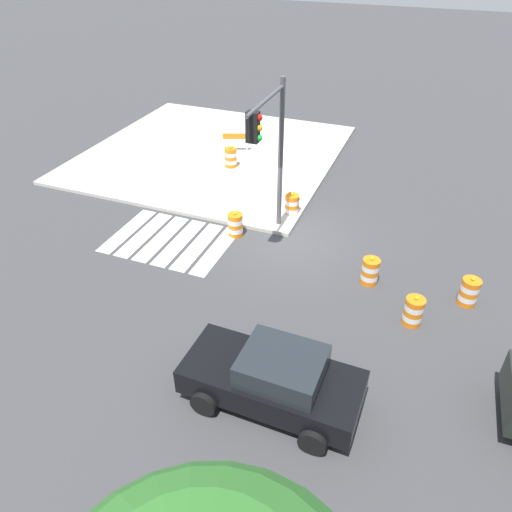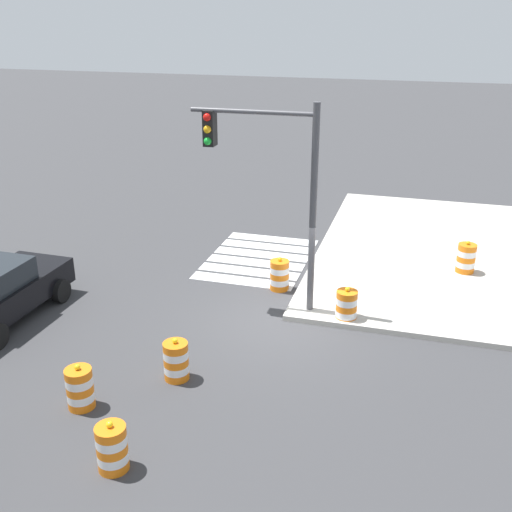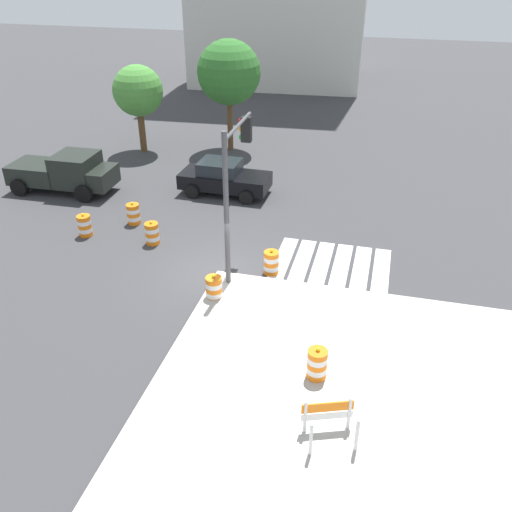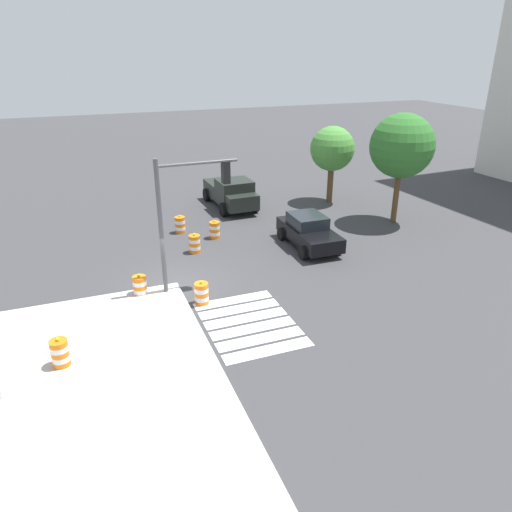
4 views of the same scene
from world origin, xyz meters
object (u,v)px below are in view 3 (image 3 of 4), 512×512
(sports_car, at_px, (224,178))
(traffic_barrel_far_curb, at_px, (85,226))
(traffic_barrel_crosswalk_end, at_px, (271,263))
(traffic_barrel_near_corner, at_px, (214,289))
(traffic_barrel_median_far, at_px, (133,214))
(traffic_barrel_median_near, at_px, (152,233))
(traffic_light_pole, at_px, (235,171))
(pickup_truck, at_px, (67,172))
(street_tree_streetside_mid, at_px, (229,73))
(street_tree_streetside_near, at_px, (138,91))
(traffic_barrel_on_sidewalk, at_px, (317,364))
(construction_barricade, at_px, (329,417))

(sports_car, distance_m, traffic_barrel_far_curb, 7.14)
(traffic_barrel_crosswalk_end, bearing_deg, traffic_barrel_near_corner, -124.57)
(traffic_barrel_crosswalk_end, bearing_deg, traffic_barrel_median_far, 159.21)
(sports_car, relative_size, traffic_barrel_crosswalk_end, 4.25)
(sports_car, distance_m, traffic_barrel_median_near, 5.79)
(traffic_barrel_crosswalk_end, distance_m, traffic_light_pole, 3.70)
(pickup_truck, xyz_separation_m, traffic_light_pole, (10.07, -5.11, 2.94))
(pickup_truck, relative_size, traffic_barrel_far_curb, 5.10)
(traffic_barrel_median_near, bearing_deg, sports_car, 76.92)
(street_tree_streetside_mid, bearing_deg, traffic_light_pole, -72.46)
(pickup_truck, xyz_separation_m, street_tree_streetside_mid, (5.94, 7.98, 3.43))
(pickup_truck, height_order, traffic_barrel_far_curb, pickup_truck)
(sports_car, relative_size, street_tree_streetside_near, 0.89)
(traffic_barrel_on_sidewalk, xyz_separation_m, construction_barricade, (0.59, -1.99, 0.12))
(street_tree_streetside_near, bearing_deg, traffic_barrel_near_corner, -57.19)
(pickup_truck, height_order, traffic_barrel_on_sidewalk, pickup_truck)
(traffic_barrel_near_corner, distance_m, traffic_barrel_crosswalk_end, 2.65)
(traffic_barrel_crosswalk_end, distance_m, traffic_barrel_median_near, 5.32)
(construction_barricade, distance_m, street_tree_streetside_near, 23.23)
(traffic_barrel_near_corner, xyz_separation_m, traffic_barrel_median_near, (-3.70, 3.25, 0.00))
(traffic_barrel_near_corner, height_order, street_tree_streetside_near, street_tree_streetside_near)
(traffic_barrel_on_sidewalk, height_order, street_tree_streetside_mid, street_tree_streetside_mid)
(street_tree_streetside_near, bearing_deg, construction_barricade, -54.43)
(traffic_barrel_far_curb, distance_m, street_tree_streetside_mid, 12.96)
(sports_car, relative_size, pickup_truck, 0.83)
(traffic_barrel_near_corner, height_order, traffic_barrel_on_sidewalk, traffic_barrel_on_sidewalk)
(construction_barricade, height_order, street_tree_streetside_mid, street_tree_streetside_mid)
(pickup_truck, height_order, street_tree_streetside_mid, street_tree_streetside_mid)
(traffic_barrel_median_near, distance_m, traffic_light_pole, 5.31)
(construction_barricade, bearing_deg, sports_car, 116.59)
(traffic_barrel_crosswalk_end, relative_size, construction_barricade, 0.71)
(traffic_barrel_crosswalk_end, relative_size, traffic_barrel_median_far, 1.00)
(traffic_barrel_median_near, distance_m, traffic_barrel_median_far, 2.14)
(traffic_barrel_crosswalk_end, height_order, traffic_light_pole, traffic_light_pole)
(construction_barricade, bearing_deg, street_tree_streetside_near, 125.57)
(sports_car, height_order, pickup_truck, pickup_truck)
(traffic_barrel_near_corner, height_order, street_tree_streetside_mid, street_tree_streetside_mid)
(traffic_barrel_median_near, distance_m, street_tree_streetside_mid, 12.62)
(traffic_barrel_median_near, height_order, traffic_light_pole, traffic_light_pole)
(construction_barricade, height_order, traffic_light_pole, traffic_light_pole)
(pickup_truck, height_order, traffic_barrel_median_near, pickup_truck)
(traffic_light_pole, bearing_deg, sports_car, 110.90)
(traffic_barrel_far_curb, bearing_deg, traffic_barrel_near_corner, -25.54)
(traffic_barrel_far_curb, distance_m, traffic_barrel_on_sidewalk, 12.43)
(traffic_barrel_on_sidewalk, bearing_deg, traffic_light_pole, 126.17)
(traffic_barrel_crosswalk_end, xyz_separation_m, street_tree_streetside_near, (-10.33, 11.51, 3.00))
(traffic_barrel_near_corner, bearing_deg, traffic_barrel_far_curb, 154.46)
(traffic_barrel_on_sidewalk, relative_size, traffic_light_pole, 0.19)
(pickup_truck, bearing_deg, street_tree_streetside_near, 80.55)
(traffic_barrel_far_curb, bearing_deg, traffic_light_pole, -8.70)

